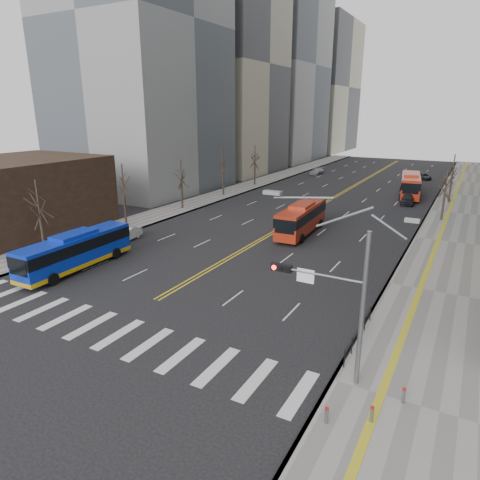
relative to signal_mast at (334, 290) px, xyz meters
The scene contains 18 objects.
ground 14.73m from the signal_mast, behind, with size 220.00×220.00×0.00m, color black.
sidewalk_right 43.43m from the signal_mast, 85.04° to the left, with size 7.00×130.00×0.15m, color slate.
sidewalk_left 52.80m from the signal_mast, 125.14° to the left, with size 5.00×130.00×0.15m, color slate.
crosswalk 14.73m from the signal_mast, behind, with size 26.70×4.00×0.01m.
centerline 54.98m from the signal_mast, 104.56° to the left, with size 0.55×100.00×0.01m.
office_towers 70.52m from the signal_mast, 101.59° to the left, with size 83.00×134.00×58.00m.
storefront 41.01m from the signal_mast, 165.92° to the left, with size 14.00×18.00×8.00m.
signal_mast is the anchor object (origin of this frame).
pedestrian_railing 5.71m from the signal_mast, 82.40° to the left, with size 0.06×6.06×1.02m.
bollards 5.43m from the signal_mast, 40.86° to the right, with size 2.87×3.17×0.78m.
street_trees 38.71m from the signal_mast, 122.76° to the left, with size 35.20×47.20×7.60m.
blue_bus 24.50m from the signal_mast, 168.81° to the left, with size 2.86×11.07×3.23m.
red_bus_near 26.88m from the signal_mast, 114.12° to the left, with size 3.06×10.70×3.38m.
red_bus_far 52.68m from the signal_mast, 93.92° to the left, with size 4.35×11.91×3.68m.
car_white 29.38m from the signal_mast, 153.48° to the left, with size 1.43×4.11×1.35m, color silver.
car_dark_mid 46.59m from the signal_mast, 93.71° to the left, with size 1.81×4.50×1.53m, color black.
car_silver 72.82m from the signal_mast, 109.64° to the left, with size 1.84×4.51×1.31m, color #A2A2A7.
car_dark_far 72.52m from the signal_mast, 92.84° to the left, with size 1.89×4.11×1.14m, color black.
Camera 1 is at (18.99, -16.82, 13.19)m, focal length 32.00 mm.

